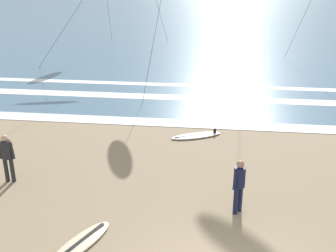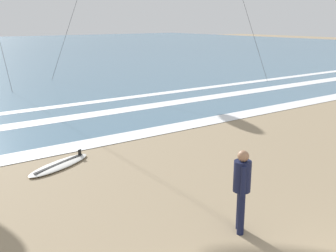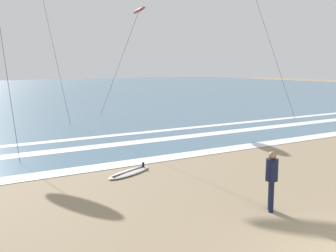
% 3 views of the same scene
% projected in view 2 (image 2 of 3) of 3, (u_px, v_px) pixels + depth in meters
% --- Properties ---
extents(wave_foam_shoreline, '(40.90, 0.98, 0.01)m').
position_uv_depth(wave_foam_shoreline, '(128.00, 136.00, 13.67)').
color(wave_foam_shoreline, white).
rests_on(wave_foam_shoreline, ocean_surface).
extents(wave_foam_outer_break, '(54.29, 0.64, 0.01)m').
position_uv_depth(wave_foam_outer_break, '(22.00, 111.00, 17.43)').
color(wave_foam_outer_break, white).
rests_on(wave_foam_outer_break, ocean_surface).
extents(surfer_left_near, '(0.39, 0.45, 1.60)m').
position_uv_depth(surfer_left_near, '(242.00, 184.00, 7.32)').
color(surfer_left_near, '#141938').
rests_on(surfer_left_near, ground).
extents(surfboard_right_spare, '(2.16, 1.41, 0.25)m').
position_uv_depth(surfboard_right_spare, '(59.00, 165.00, 10.89)').
color(surfboard_right_spare, silver).
rests_on(surfboard_right_spare, ground).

